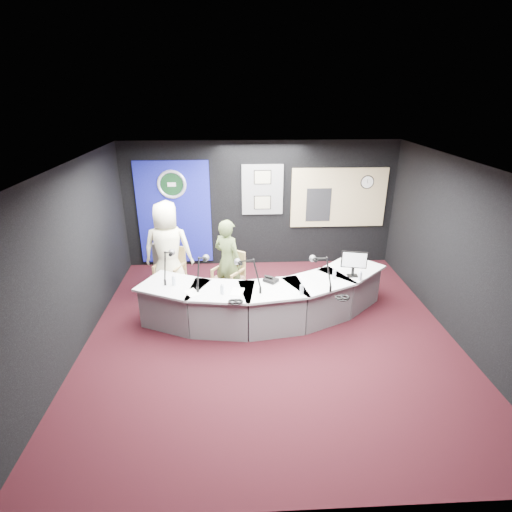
{
  "coord_description": "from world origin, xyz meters",
  "views": [
    {
      "loc": [
        -0.52,
        -5.6,
        3.81
      ],
      "look_at": [
        -0.2,
        0.8,
        1.1
      ],
      "focal_mm": 28.0,
      "sensor_mm": 36.0,
      "label": 1
    }
  ],
  "objects_px": {
    "person_man": "(168,250)",
    "person_woman": "(228,261)",
    "armchair_left": "(170,270)",
    "broadcast_desk": "(265,299)",
    "armchair_right": "(228,275)"
  },
  "relations": [
    {
      "from": "armchair_left",
      "to": "person_man",
      "type": "relative_size",
      "value": 0.56
    },
    {
      "from": "armchair_right",
      "to": "armchair_left",
      "type": "bearing_deg",
      "value": -156.74
    },
    {
      "from": "armchair_left",
      "to": "person_woman",
      "type": "xyz_separation_m",
      "value": [
        1.15,
        -0.26,
        0.28
      ]
    },
    {
      "from": "broadcast_desk",
      "to": "armchair_left",
      "type": "relative_size",
      "value": 4.25
    },
    {
      "from": "broadcast_desk",
      "to": "person_man",
      "type": "bearing_deg",
      "value": 151.22
    },
    {
      "from": "broadcast_desk",
      "to": "armchair_right",
      "type": "xyz_separation_m",
      "value": [
        -0.66,
        0.73,
        0.14
      ]
    },
    {
      "from": "armchair_right",
      "to": "person_man",
      "type": "xyz_separation_m",
      "value": [
        -1.15,
        0.26,
        0.43
      ]
    },
    {
      "from": "armchair_left",
      "to": "armchair_right",
      "type": "distance_m",
      "value": 1.18
    },
    {
      "from": "person_woman",
      "to": "armchair_right",
      "type": "bearing_deg",
      "value": -0.0
    },
    {
      "from": "armchair_left",
      "to": "person_woman",
      "type": "bearing_deg",
      "value": 9.21
    },
    {
      "from": "person_man",
      "to": "person_woman",
      "type": "distance_m",
      "value": 1.18
    },
    {
      "from": "broadcast_desk",
      "to": "armchair_right",
      "type": "bearing_deg",
      "value": 132.07
    },
    {
      "from": "person_man",
      "to": "person_woman",
      "type": "relative_size",
      "value": 1.18
    },
    {
      "from": "armchair_right",
      "to": "person_woman",
      "type": "xyz_separation_m",
      "value": [
        0.0,
        0.0,
        0.29
      ]
    },
    {
      "from": "broadcast_desk",
      "to": "armchair_left",
      "type": "distance_m",
      "value": 2.06
    }
  ]
}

